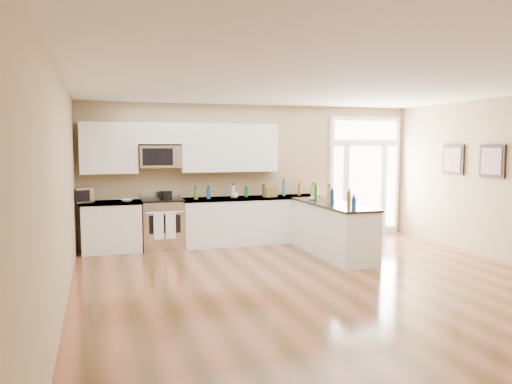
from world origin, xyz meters
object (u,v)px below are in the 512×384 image
peninsula_cabinet (332,231)px  toaster_oven (83,195)px  stockpot (166,195)px  kitchen_range (163,224)px

peninsula_cabinet → toaster_oven: size_ratio=7.24×
peninsula_cabinet → toaster_oven: toaster_oven is taller
peninsula_cabinet → stockpot: size_ratio=9.96×
kitchen_range → peninsula_cabinet: bearing=-26.9°
stockpot → toaster_oven: size_ratio=0.73×
peninsula_cabinet → kitchen_range: bearing=153.1°
stockpot → peninsula_cabinet: bearing=-26.3°
kitchen_range → toaster_oven: size_ratio=3.37×
kitchen_range → toaster_oven: 1.54m
kitchen_range → stockpot: (0.06, -0.07, 0.56)m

